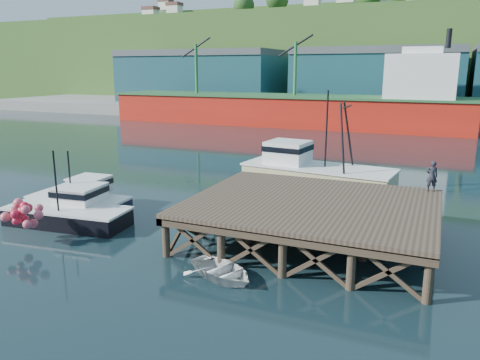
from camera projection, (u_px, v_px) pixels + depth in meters
The scene contains 12 objects.
ground at pixel (215, 227), 26.11m from camera, with size 300.00×300.00×0.00m, color black.
wharf at pixel (311, 205), 23.37m from camera, with size 12.00×10.00×2.62m.
far_quay at pixel (379, 110), 88.41m from camera, with size 160.00×40.00×2.00m, color gray.
warehouse_left at pixel (202, 79), 96.13m from camera, with size 32.00×16.00×9.00m, color #17474D.
warehouse_mid at pixel (377, 81), 82.67m from camera, with size 28.00×16.00×9.00m, color #17474D.
cargo_ship at pixel (304, 104), 71.48m from camera, with size 55.50×10.00×13.75m.
hillside at pixel (398, 58), 112.89m from camera, with size 220.00×50.00×22.00m, color #2D511E.
boat_navy at pixel (82, 199), 28.73m from camera, with size 6.42×3.56×3.94m.
boat_black at pixel (70, 210), 26.48m from camera, with size 7.30×6.10×4.37m.
trawler at pixel (315, 171), 33.50m from camera, with size 11.08×5.07×7.17m.
dinghy at pixel (222, 270), 19.62m from camera, with size 2.41×3.37×0.70m, color white.
dockworker at pixel (432, 176), 25.16m from camera, with size 0.61×0.40×1.68m, color black.
Camera 1 is at (11.10, -22.21, 8.60)m, focal length 35.00 mm.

